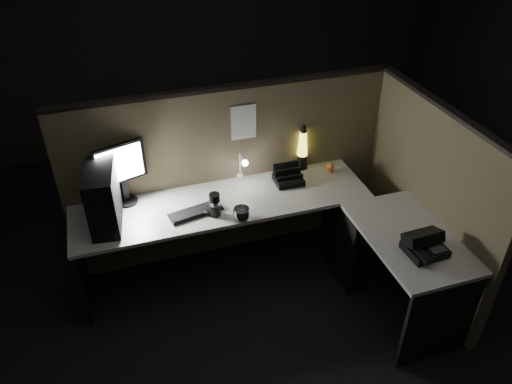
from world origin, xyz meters
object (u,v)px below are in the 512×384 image
object	(u,v)px
monitor	(121,168)
lava_lamp	(302,151)
desk_phone	(424,245)
pc_tower	(103,198)
keyboard	(196,212)

from	to	relation	value
monitor	lava_lamp	size ratio (longest dim) A/B	1.25
desk_phone	pc_tower	bearing A→B (deg)	151.98
monitor	keyboard	world-z (taller)	monitor
keyboard	lava_lamp	distance (m)	1.07
pc_tower	monitor	size ratio (longest dim) A/B	0.91
pc_tower	keyboard	bearing A→B (deg)	0.81
keyboard	lava_lamp	size ratio (longest dim) A/B	1.01
lava_lamp	pc_tower	bearing A→B (deg)	-169.85
monitor	lava_lamp	bearing A→B (deg)	-16.10
keyboard	lava_lamp	xyz separation A→B (m)	(1.00, 0.36, 0.16)
desk_phone	lava_lamp	bearing A→B (deg)	104.24
pc_tower	keyboard	distance (m)	0.67
monitor	keyboard	bearing A→B (deg)	-51.42
lava_lamp	desk_phone	bearing A→B (deg)	-73.35
pc_tower	lava_lamp	world-z (taller)	pc_tower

